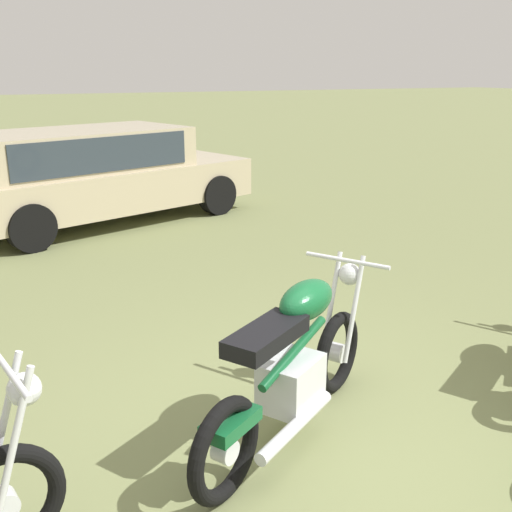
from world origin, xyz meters
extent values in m
plane|color=olive|center=(0.00, 0.00, 0.00)|extent=(120.00, 120.00, 0.00)
torus|color=black|center=(-1.82, -0.05, 0.30)|extent=(0.61, 0.21, 0.61)
cylinder|color=silver|center=(-1.82, -0.05, 0.30)|extent=(0.16, 0.13, 0.14)
cylinder|color=silver|center=(-1.77, 0.05, 0.64)|extent=(0.28, 0.09, 0.75)
cylinder|color=silver|center=(-1.74, -0.13, 0.64)|extent=(0.28, 0.09, 0.75)
cylinder|color=silver|center=(-1.72, -0.03, 0.98)|extent=(0.16, 0.63, 0.03)
sphere|color=silver|center=(-1.66, -0.02, 0.86)|extent=(0.19, 0.19, 0.16)
torus|color=black|center=(0.49, 0.64, 0.30)|extent=(0.56, 0.40, 0.61)
torus|color=black|center=(-0.70, -0.11, 0.30)|extent=(0.56, 0.40, 0.61)
cylinder|color=silver|center=(0.49, 0.64, 0.30)|extent=(0.17, 0.16, 0.14)
cylinder|color=silver|center=(-0.70, -0.11, 0.30)|extent=(0.17, 0.16, 0.14)
cylinder|color=silver|center=(0.49, 0.74, 0.64)|extent=(0.25, 0.18, 0.75)
cylinder|color=silver|center=(0.59, 0.59, 0.64)|extent=(0.25, 0.18, 0.75)
cube|color=silver|center=(-0.09, 0.27, 0.38)|extent=(0.50, 0.47, 0.32)
cylinder|color=#14592D|center=(-0.06, 0.29, 0.58)|extent=(0.68, 0.46, 0.22)
ellipsoid|color=#14592D|center=(0.06, 0.37, 0.88)|extent=(0.58, 0.50, 0.24)
cube|color=black|center=(-0.34, 0.11, 0.82)|extent=(0.64, 0.52, 0.10)
cube|color=#14592D|center=(-0.65, -0.08, 0.44)|extent=(0.40, 0.34, 0.08)
cylinder|color=silver|center=(0.57, 0.69, 0.98)|extent=(0.37, 0.56, 0.03)
sphere|color=silver|center=(0.62, 0.72, 0.86)|extent=(0.22, 0.22, 0.16)
cylinder|color=silver|center=(-0.19, 0.02, 0.24)|extent=(0.72, 0.49, 0.08)
cube|color=#BCAD8C|center=(0.05, 6.64, 0.55)|extent=(4.86, 3.11, 0.60)
cube|color=#BCAD8C|center=(-0.33, 6.52, 1.13)|extent=(3.51, 2.53, 0.60)
cube|color=#2D3842|center=(-0.33, 6.52, 1.15)|extent=(3.07, 2.41, 0.48)
cylinder|color=black|center=(1.27, 7.93, 0.32)|extent=(0.68, 0.41, 0.64)
cylinder|color=black|center=(1.79, 6.31, 0.32)|extent=(0.68, 0.41, 0.64)
cylinder|color=black|center=(-1.18, 5.35, 0.32)|extent=(0.68, 0.41, 0.64)
camera|label=1|loc=(-1.74, -2.72, 2.28)|focal=42.30mm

